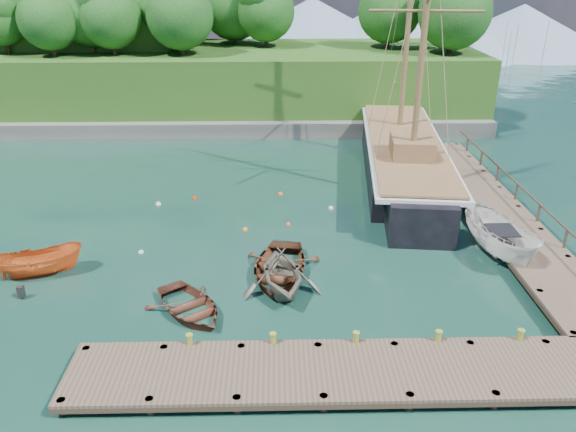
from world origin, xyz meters
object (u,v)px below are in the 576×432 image
rowboat_1 (282,291)px  motorboat_orange (42,274)px  rowboat_0 (190,313)px  rowboat_2 (279,275)px  schooner (403,162)px  cabin_boat_white (498,256)px

rowboat_1 → motorboat_orange: size_ratio=1.05×
rowboat_1 → motorboat_orange: (-11.05, 1.66, 0.00)m
rowboat_0 → rowboat_2: 4.67m
rowboat_0 → motorboat_orange: motorboat_orange is taller
rowboat_1 → motorboat_orange: rowboat_1 is taller
motorboat_orange → rowboat_0: bearing=-130.7°
rowboat_2 → motorboat_orange: size_ratio=1.29×
schooner → cabin_boat_white: bearing=-71.3°
rowboat_1 → rowboat_2: size_ratio=0.81×
motorboat_orange → schooner: schooner is taller
motorboat_orange → cabin_boat_white: (21.68, 1.26, 0.00)m
rowboat_0 → motorboat_orange: 7.95m
rowboat_2 → schooner: size_ratio=0.18×
rowboat_2 → motorboat_orange: (-10.91, 0.34, 0.00)m
rowboat_0 → rowboat_2: bearing=3.2°
rowboat_2 → cabin_boat_white: cabin_boat_white is taller
rowboat_0 → cabin_boat_white: 15.11m
rowboat_0 → motorboat_orange: bearing=120.6°
rowboat_1 → motorboat_orange: 11.17m
rowboat_2 → rowboat_0: bearing=-132.2°
cabin_boat_white → schooner: size_ratio=0.21×
rowboat_1 → schooner: schooner is taller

